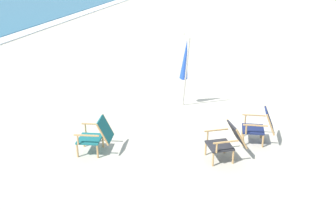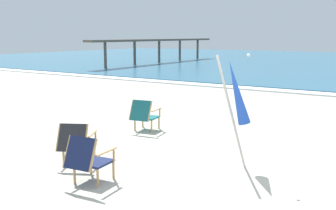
% 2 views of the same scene
% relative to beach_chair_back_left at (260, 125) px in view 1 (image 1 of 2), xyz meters
% --- Properties ---
extents(ground_plane, '(80.00, 80.00, 0.00)m').
position_rel_beach_chair_back_left_xyz_m(ground_plane, '(1.50, 1.61, -0.43)').
color(ground_plane, '#B7AF9E').
extents(beach_chair_back_left, '(0.65, 0.76, 0.81)m').
position_rel_beach_chair_back_left_xyz_m(beach_chair_back_left, '(0.00, 0.00, 0.00)').
color(beach_chair_back_left, '#19234C').
rests_on(beach_chair_back_left, ground).
extents(beach_chair_mid_center, '(0.68, 0.81, 0.80)m').
position_rel_beach_chair_back_left_xyz_m(beach_chair_mid_center, '(-1.35, 3.35, -0.00)').
color(beach_chair_mid_center, '#196066').
rests_on(beach_chair_mid_center, ground).
extents(beach_chair_far_center, '(0.86, 0.94, 0.78)m').
position_rel_beach_chair_back_left_xyz_m(beach_chair_far_center, '(-0.92, 0.63, -0.01)').
color(beach_chair_far_center, '#28282D').
rests_on(beach_chair_far_center, ground).
extents(umbrella_furled_blue, '(0.63, 0.43, 2.06)m').
position_rel_beach_chair_back_left_xyz_m(umbrella_furled_blue, '(1.64, 2.08, 0.92)').
color(umbrella_furled_blue, '#B7B2A8').
rests_on(umbrella_furled_blue, ground).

